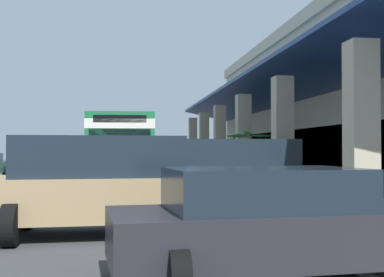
# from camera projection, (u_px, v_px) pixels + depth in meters

# --- Properties ---
(ground) EXTENTS (120.00, 120.00, 0.00)m
(ground) POSITION_uv_depth(u_px,v_px,m) (253.00, 183.00, 25.84)
(ground) COLOR #38383A
(curb_strip) EXTENTS (36.77, 0.50, 0.12)m
(curb_strip) POSITION_uv_depth(u_px,v_px,m) (202.00, 186.00, 22.59)
(curb_strip) COLOR #9E998E
(curb_strip) RESTS_ON ground
(transit_bus) EXTENTS (11.30, 3.12, 3.34)m
(transit_bus) POSITION_uv_depth(u_px,v_px,m) (126.00, 146.00, 24.05)
(transit_bus) COLOR #196638
(transit_bus) RESTS_ON ground
(parked_sedan_charcoal) EXTENTS (2.69, 4.54, 1.47)m
(parked_sedan_charcoal) POSITION_uv_depth(u_px,v_px,m) (274.00, 223.00, 6.64)
(parked_sedan_charcoal) COLOR #232328
(parked_sedan_charcoal) RESTS_ON ground
(parked_suv_white) EXTENTS (2.82, 4.87, 1.97)m
(parked_suv_white) POSITION_uv_depth(u_px,v_px,m) (234.00, 175.00, 13.43)
(parked_suv_white) COLOR silver
(parked_suv_white) RESTS_ON ground
(parked_suv_tan) EXTENTS (2.88, 4.90, 1.97)m
(parked_suv_tan) POSITION_uv_depth(u_px,v_px,m) (102.00, 184.00, 10.15)
(parked_suv_tan) COLOR #9E845B
(parked_suv_tan) RESTS_ON ground
(pedestrian) EXTENTS (0.67, 0.35, 1.65)m
(pedestrian) POSITION_uv_depth(u_px,v_px,m) (150.00, 174.00, 16.39)
(pedestrian) COLOR #38383D
(pedestrian) RESTS_ON ground
(potted_palm) EXTENTS (1.92, 1.78, 2.44)m
(potted_palm) POSITION_uv_depth(u_px,v_px,m) (250.00, 177.00, 19.37)
(potted_palm) COLOR brown
(potted_palm) RESTS_ON ground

